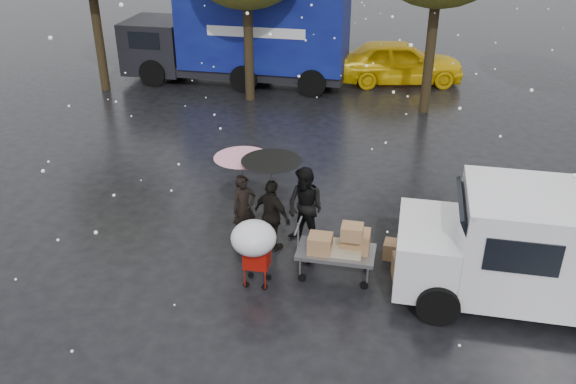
% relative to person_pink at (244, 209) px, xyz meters
% --- Properties ---
extents(ground, '(90.00, 90.00, 0.00)m').
position_rel_person_pink_xyz_m(ground, '(1.20, -0.98, -0.76)').
color(ground, black).
rests_on(ground, ground).
extents(person_pink, '(0.66, 0.64, 1.52)m').
position_rel_person_pink_xyz_m(person_pink, '(0.00, 0.00, 0.00)').
color(person_pink, black).
rests_on(person_pink, ground).
extents(person_middle, '(1.07, 1.00, 1.76)m').
position_rel_person_pink_xyz_m(person_middle, '(1.29, 0.12, 0.12)').
color(person_middle, black).
rests_on(person_middle, ground).
extents(person_black, '(1.01, 0.80, 1.60)m').
position_rel_person_pink_xyz_m(person_black, '(0.66, -0.23, 0.04)').
color(person_black, black).
rests_on(person_black, ground).
extents(umbrella_pink, '(1.15, 1.15, 1.96)m').
position_rel_person_pink_xyz_m(umbrella_pink, '(0.00, 0.00, 1.04)').
color(umbrella_pink, '#4C4C4C').
rests_on(umbrella_pink, ground).
extents(umbrella_black, '(1.20, 1.20, 2.05)m').
position_rel_person_pink_xyz_m(umbrella_black, '(0.66, -0.23, 1.13)').
color(umbrella_black, '#4C4C4C').
rests_on(umbrella_black, ground).
extents(vendor_cart, '(1.52, 0.80, 1.27)m').
position_rel_person_pink_xyz_m(vendor_cart, '(2.17, -0.93, -0.04)').
color(vendor_cart, slate).
rests_on(vendor_cart, ground).
extents(shopping_cart, '(0.84, 0.84, 1.46)m').
position_rel_person_pink_xyz_m(shopping_cart, '(0.66, -1.66, 0.30)').
color(shopping_cart, '#B8120A').
rests_on(shopping_cart, ground).
extents(white_van, '(4.91, 2.18, 2.20)m').
position_rel_person_pink_xyz_m(white_van, '(5.85, -1.00, 0.40)').
color(white_van, white).
rests_on(white_van, ground).
extents(blue_truck, '(8.30, 2.60, 3.50)m').
position_rel_person_pink_xyz_m(blue_truck, '(-3.05, 10.93, 1.00)').
color(blue_truck, '#0C0E61').
rests_on(blue_truck, ground).
extents(box_ground_near, '(0.62, 0.53, 0.50)m').
position_rel_person_pink_xyz_m(box_ground_near, '(3.47, -0.73, -0.51)').
color(box_ground_near, olive).
rests_on(box_ground_near, ground).
extents(box_ground_far, '(0.50, 0.40, 0.37)m').
position_rel_person_pink_xyz_m(box_ground_far, '(3.21, -0.05, -0.58)').
color(box_ground_far, olive).
rests_on(box_ground_far, ground).
extents(yellow_taxi, '(5.05, 2.93, 1.62)m').
position_rel_person_pink_xyz_m(yellow_taxi, '(2.69, 12.05, 0.05)').
color(yellow_taxi, yellow).
rests_on(yellow_taxi, ground).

